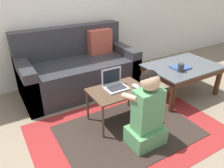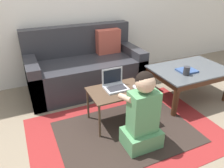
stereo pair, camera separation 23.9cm
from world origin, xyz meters
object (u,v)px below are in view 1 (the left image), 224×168
object	(u,v)px
laptop	(115,85)
book_on_table	(180,67)
laptop_desk	(118,93)
computer_mouse	(136,86)
coffee_table	(182,70)
couch	(78,70)
cup_on_table	(181,68)
person_seated	(147,113)

from	to	relation	value
laptop	book_on_table	bearing A→B (deg)	-0.22
laptop_desk	computer_mouse	distance (m)	0.22
coffee_table	laptop_desk	xyz separation A→B (m)	(-1.11, -0.10, -0.00)
couch	computer_mouse	distance (m)	1.08
laptop_desk	cup_on_table	distance (m)	0.93
couch	coffee_table	bearing A→B (deg)	-37.12
cup_on_table	person_seated	bearing A→B (deg)	-154.09
couch	coffee_table	size ratio (longest dim) A/B	1.66
computer_mouse	cup_on_table	xyz separation A→B (m)	(0.72, 0.02, 0.06)
computer_mouse	cup_on_table	distance (m)	0.72
coffee_table	person_seated	bearing A→B (deg)	-152.34
cup_on_table	coffee_table	bearing A→B (deg)	35.06
laptop_desk	book_on_table	xyz separation A→B (m)	(1.01, 0.05, 0.08)
laptop_desk	couch	bearing A→B (deg)	93.26
couch	laptop	xyz separation A→B (m)	(0.05, -0.93, 0.14)
laptop	computer_mouse	bearing A→B (deg)	-28.09
laptop_desk	laptop	xyz separation A→B (m)	(-0.00, 0.05, 0.08)
laptop	cup_on_table	distance (m)	0.93
laptop	book_on_table	xyz separation A→B (m)	(1.01, -0.00, -0.00)
book_on_table	person_seated	bearing A→B (deg)	-152.22
couch	coffee_table	world-z (taller)	couch
computer_mouse	book_on_table	size ratio (longest dim) A/B	0.50
couch	book_on_table	bearing A→B (deg)	-41.29
couch	laptop	distance (m)	0.94
computer_mouse	couch	bearing A→B (deg)	103.83
person_seated	book_on_table	bearing A→B (deg)	27.78
coffee_table	laptop	size ratio (longest dim) A/B	3.96
computer_mouse	person_seated	xyz separation A→B (m)	(-0.16, -0.40, -0.07)
person_seated	cup_on_table	distance (m)	0.98
computer_mouse	cup_on_table	bearing A→B (deg)	1.92
couch	cup_on_table	distance (m)	1.42
laptop	laptop_desk	bearing A→B (deg)	-84.57
person_seated	book_on_table	world-z (taller)	person_seated
coffee_table	computer_mouse	bearing A→B (deg)	-170.24
couch	book_on_table	size ratio (longest dim) A/B	7.08
laptop_desk	person_seated	distance (m)	0.46
laptop_desk	computer_mouse	world-z (taller)	computer_mouse
coffee_table	computer_mouse	size ratio (longest dim) A/B	8.53
couch	coffee_table	xyz separation A→B (m)	(1.17, -0.88, 0.06)
coffee_table	computer_mouse	distance (m)	0.93
laptop_desk	person_seated	xyz separation A→B (m)	(0.04, -0.46, -0.01)
computer_mouse	laptop	bearing A→B (deg)	151.91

